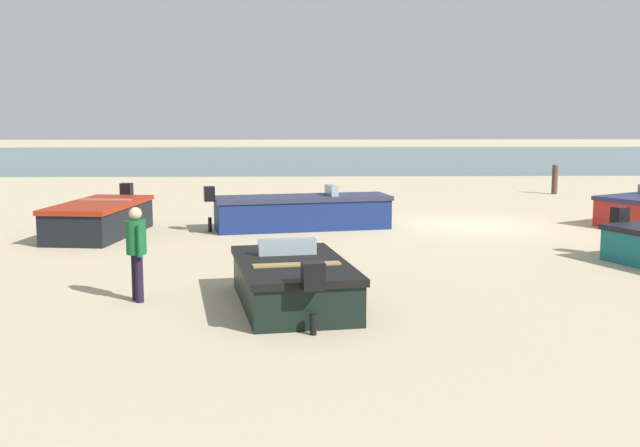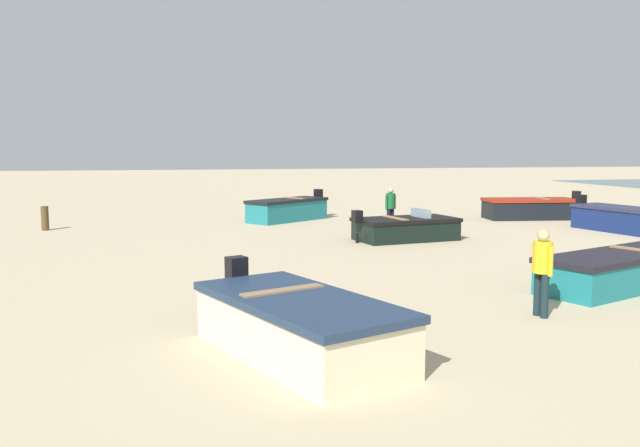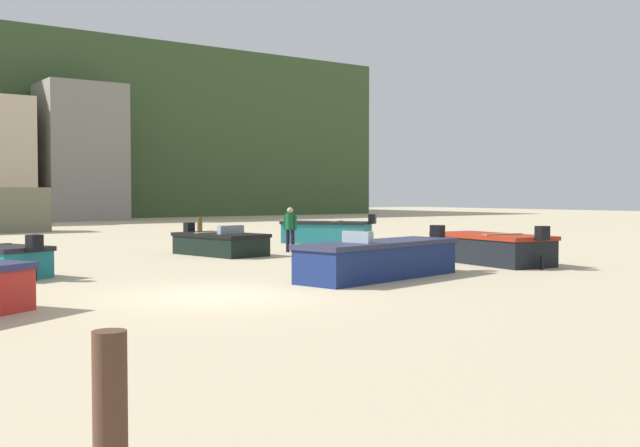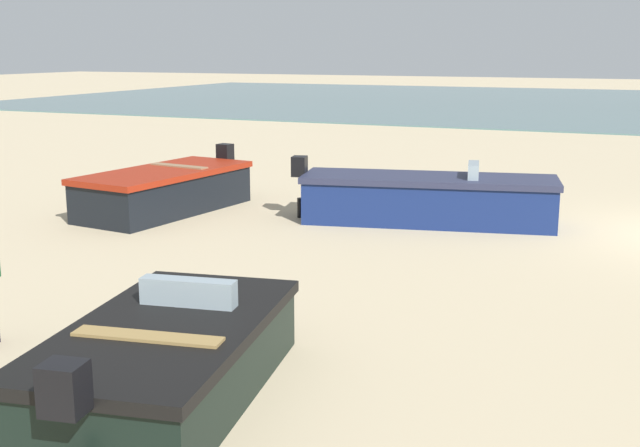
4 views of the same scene
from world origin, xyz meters
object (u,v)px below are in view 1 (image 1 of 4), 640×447
Objects in this scene: boat_black_2 at (293,282)px; mooring_post_mid_beach at (555,180)px; boat_navy_1 at (302,212)px; beach_walker_foreground at (136,246)px; boat_black_0 at (100,219)px.

boat_black_2 is 20.90m from mooring_post_mid_beach.
beach_walker_foreground reaches higher than boat_navy_1.
boat_black_0 is 9.20m from boat_black_2.
boat_navy_1 is 8.85m from beach_walker_foreground.
boat_black_0 is 7.70m from beach_walker_foreground.
boat_black_2 is at bearing -125.50° from beach_walker_foreground.
boat_black_2 is 3.22× the size of mooring_post_mid_beach.
boat_black_0 is 2.65× the size of beach_walker_foreground.
beach_walker_foreground is at bearing -30.73° from boat_navy_1.
mooring_post_mid_beach is (-15.60, -10.46, 0.13)m from boat_black_0.
boat_black_2 is at bearing -13.22° from boat_navy_1.
mooring_post_mid_beach is (-10.27, -9.37, 0.11)m from boat_navy_1.
beach_walker_foreground is at bearing 116.21° from boat_black_0.
boat_navy_1 is 4.48× the size of mooring_post_mid_beach.
boat_black_0 reaches higher than mooring_post_mid_beach.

